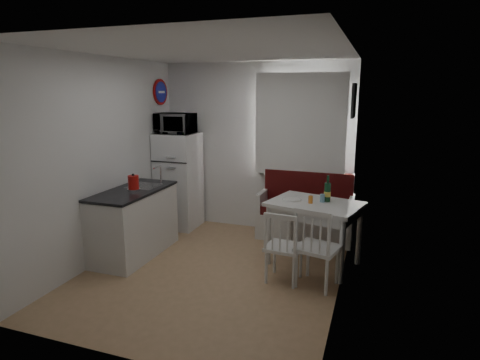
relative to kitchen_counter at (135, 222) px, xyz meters
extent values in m
cube|color=tan|center=(1.20, -0.16, -0.46)|extent=(3.00, 3.50, 0.02)
cube|color=white|center=(1.20, -0.16, 2.14)|extent=(3.00, 3.50, 0.02)
cube|color=white|center=(1.20, 1.59, 0.84)|extent=(3.00, 0.02, 2.60)
cube|color=white|center=(1.20, -1.91, 0.84)|extent=(3.00, 0.02, 2.60)
cube|color=white|center=(-0.30, -0.16, 0.84)|extent=(0.02, 3.50, 2.60)
cube|color=white|center=(2.70, -0.16, 0.84)|extent=(0.02, 3.50, 2.60)
cube|color=silver|center=(1.90, 1.56, 1.17)|extent=(1.22, 0.06, 1.47)
cube|color=white|center=(1.90, 1.49, 1.22)|extent=(1.35, 0.02, 1.50)
cube|color=silver|center=(0.00, -0.01, -0.03)|extent=(0.60, 1.30, 0.86)
cube|color=black|center=(0.00, -0.01, 0.43)|extent=(0.62, 1.32, 0.03)
cube|color=#99999E|center=(0.02, 0.24, 0.39)|extent=(0.40, 0.40, 0.10)
cylinder|color=silver|center=(0.18, 0.42, 0.57)|extent=(0.02, 0.02, 0.26)
cylinder|color=#1A229D|center=(-0.27, 1.29, 1.69)|extent=(0.03, 0.40, 0.40)
cube|color=black|center=(2.67, 0.94, 1.59)|extent=(0.04, 0.52, 0.42)
cube|color=silver|center=(2.05, 1.32, -0.26)|extent=(1.39, 0.53, 0.38)
cube|color=#4D0D0E|center=(2.05, 1.32, -0.01)|extent=(1.32, 0.49, 0.13)
cube|color=#4D0D0E|center=(2.05, 1.53, 0.29)|extent=(1.32, 0.11, 0.49)
cube|color=silver|center=(2.32, 0.47, 0.34)|extent=(1.24, 1.01, 0.04)
cube|color=silver|center=(2.32, 0.47, 0.25)|extent=(1.11, 0.88, 0.13)
cylinder|color=silver|center=(2.32, 0.47, -0.07)|extent=(0.07, 0.07, 0.77)
cube|color=silver|center=(2.07, -0.10, -0.05)|extent=(0.43, 0.41, 0.04)
cube|color=silver|center=(2.07, -0.27, 0.18)|extent=(0.38, 0.07, 0.42)
cube|color=silver|center=(2.45, -0.10, 0.00)|extent=(0.52, 0.51, 0.04)
cube|color=silver|center=(2.45, -0.29, 0.25)|extent=(0.42, 0.14, 0.46)
cube|color=white|center=(0.02, 1.24, 0.30)|extent=(0.61, 0.61, 1.52)
imported|color=white|center=(0.02, 1.19, 1.22)|extent=(0.57, 0.39, 0.31)
cylinder|color=#B9120E|center=(0.05, -0.04, 0.55)|extent=(0.17, 0.17, 0.22)
cylinder|color=orange|center=(2.27, 0.42, 0.41)|extent=(0.06, 0.06, 0.09)
cylinder|color=#71A5C0|center=(2.40, 0.52, 0.41)|extent=(0.06, 0.06, 0.10)
cylinder|color=white|center=(2.02, 0.49, 0.37)|extent=(0.24, 0.24, 0.02)
camera|label=1|loc=(3.01, -4.35, 1.72)|focal=30.00mm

